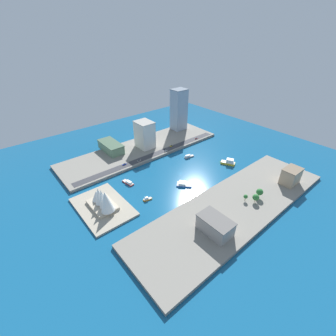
{
  "coord_description": "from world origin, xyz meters",
  "views": [
    {
      "loc": [
        -175.69,
        166.82,
        158.8
      ],
      "look_at": [
        13.05,
        8.91,
        5.19
      ],
      "focal_mm": 24.8,
      "sensor_mm": 36.0,
      "label": 1
    }
  ],
  "objects": [
    {
      "name": "ground_plane",
      "position": [
        0.0,
        0.0,
        0.0
      ],
      "size": [
        440.0,
        440.0,
        0.0
      ],
      "primitive_type": "plane",
      "color": "#145684"
    },
    {
      "name": "quay_west",
      "position": [
        -82.13,
        0.0,
        1.73
      ],
      "size": [
        70.0,
        240.0,
        3.46
      ],
      "primitive_type": "cube",
      "color": "gray",
      "rests_on": "ground_plane"
    },
    {
      "name": "quay_east",
      "position": [
        82.13,
        0.0,
        1.73
      ],
      "size": [
        70.0,
        240.0,
        3.46
      ],
      "primitive_type": "cube",
      "color": "gray",
      "rests_on": "ground_plane"
    },
    {
      "name": "peninsula_point",
      "position": [
        3.6,
        103.01,
        1.0
      ],
      "size": [
        66.59,
        45.37,
        2.0
      ],
      "primitive_type": "cube",
      "color": "#A89E89",
      "rests_on": "ground_plane"
    },
    {
      "name": "road_strip",
      "position": [
        55.15,
        0.0,
        3.54
      ],
      "size": [
        10.13,
        228.0,
        0.15
      ],
      "primitive_type": "cube",
      "color": "#38383D",
      "rests_on": "quay_east"
    },
    {
      "name": "tugboat_red",
      "position": [
        23.09,
        61.08,
        1.41
      ],
      "size": [
        17.18,
        7.38,
        3.73
      ],
      "color": "red",
      "rests_on": "ground_plane"
    },
    {
      "name": "yacht_sleek_gray",
      "position": [
        22.13,
        -36.61,
        1.63
      ],
      "size": [
        5.99,
        15.47,
        4.27
      ],
      "color": "#999EA3",
      "rests_on": "ground_plane"
    },
    {
      "name": "catamaran_blue",
      "position": [
        -21.0,
        13.5,
        1.51
      ],
      "size": [
        19.75,
        19.1,
        4.01
      ],
      "color": "blue",
      "rests_on": "ground_plane"
    },
    {
      "name": "water_taxi_orange",
      "position": [
        -15.57,
        61.22,
        1.32
      ],
      "size": [
        5.33,
        10.39,
        3.89
      ],
      "color": "orange",
      "rests_on": "ground_plane"
    },
    {
      "name": "ferry_yellow_fast",
      "position": [
        -24.46,
        -64.26,
        3.02
      ],
      "size": [
        20.22,
        15.39,
        7.83
      ],
      "color": "yellow",
      "rests_on": "ground_plane"
    },
    {
      "name": "hotel_broad_white",
      "position": [
        82.75,
        -5.59,
        22.87
      ],
      "size": [
        26.44,
        21.78,
        38.76
      ],
      "color": "silver",
      "rests_on": "quay_east"
    },
    {
      "name": "carpark_squat_concrete",
      "position": [
        -91.76,
        43.42,
        10.81
      ],
      "size": [
        30.71,
        18.6,
        14.64
      ],
      "color": "gray",
      "rests_on": "quay_west"
    },
    {
      "name": "apartment_midrise_tan",
      "position": [
        -98.42,
        -78.29,
        12.95
      ],
      "size": [
        15.88,
        22.1,
        18.9
      ],
      "color": "tan",
      "rests_on": "quay_west"
    },
    {
      "name": "tower_tall_glass",
      "position": [
        102.67,
        -89.57,
        37.02
      ],
      "size": [
        20.26,
        23.89,
        67.06
      ],
      "color": "#8C9EB2",
      "rests_on": "quay_east"
    },
    {
      "name": "terminal_long_green",
      "position": [
        103.07,
        39.41,
        9.92
      ],
      "size": [
        43.57,
        20.86,
        12.85
      ],
      "color": "slate",
      "rests_on": "quay_east"
    },
    {
      "name": "taxi_yellow_cab",
      "position": [
        58.81,
        -35.6,
        4.37
      ],
      "size": [
        1.93,
        4.36,
        1.54
      ],
      "color": "black",
      "rests_on": "road_strip"
    },
    {
      "name": "van_white",
      "position": [
        51.33,
        -18.95,
        4.38
      ],
      "size": [
        1.94,
        4.62,
        1.55
      ],
      "color": "black",
      "rests_on": "road_strip"
    },
    {
      "name": "sedan_silver",
      "position": [
        52.76,
        25.66,
        4.38
      ],
      "size": [
        2.04,
        5.08,
        1.53
      ],
      "color": "black",
      "rests_on": "road_strip"
    },
    {
      "name": "hatchback_blue",
      "position": [
        57.18,
        45.55,
        4.45
      ],
      "size": [
        1.98,
        5.05,
        1.73
      ],
      "color": "black",
      "rests_on": "road_strip"
    },
    {
      "name": "pickup_red",
      "position": [
        53.29,
        -83.16,
        4.4
      ],
      "size": [
        1.89,
        4.55,
        1.6
      ],
      "color": "black",
      "rests_on": "road_strip"
    },
    {
      "name": "traffic_light_waterfront",
      "position": [
        49.1,
        -14.79,
        7.8
      ],
      "size": [
        0.36,
        0.36,
        6.5
      ],
      "color": "black",
      "rests_on": "quay_east"
    },
    {
      "name": "opera_landmark",
      "position": [
        1.04,
        103.01,
        12.14
      ],
      "size": [
        36.28,
        21.58,
        25.22
      ],
      "color": "#BCAD93",
      "rests_on": "peninsula_point"
    },
    {
      "name": "park_tree_cluster",
      "position": [
        -90.57,
        -22.96,
        9.81
      ],
      "size": [
        13.26,
        21.33,
        10.46
      ],
      "color": "brown",
      "rests_on": "quay_west"
    }
  ]
}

